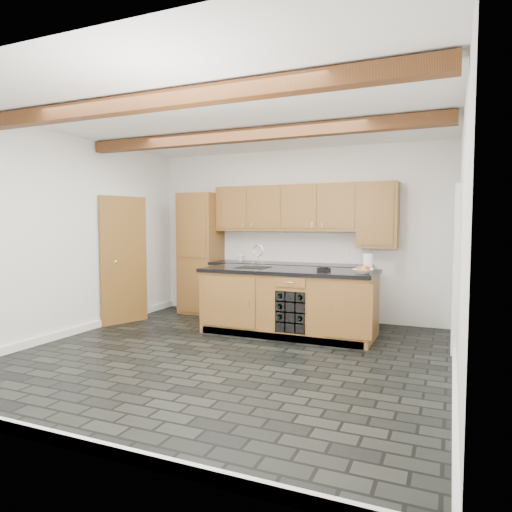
{
  "coord_description": "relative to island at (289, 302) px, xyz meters",
  "views": [
    {
      "loc": [
        2.42,
        -4.8,
        1.56
      ],
      "look_at": [
        0.01,
        0.8,
        1.14
      ],
      "focal_mm": 32.0,
      "sensor_mm": 36.0,
      "label": 1
    }
  ],
  "objects": [
    {
      "name": "room_shell",
      "position": [
        -0.39,
        -0.75,
        1.06
      ],
      "size": [
        5.01,
        5.0,
        5.0
      ],
      "color": "white",
      "rests_on": "ground"
    },
    {
      "name": "back_cabinetry",
      "position": [
        -0.68,
        0.95,
        0.51
      ],
      "size": [
        3.65,
        0.62,
        2.2
      ],
      "color": "brown",
      "rests_on": "ground"
    },
    {
      "name": "paper_towel",
      "position": [
        1.07,
        0.2,
        0.58
      ],
      "size": [
        0.13,
        0.13,
        0.23
      ],
      "primitive_type": "cylinder",
      "color": "white",
      "rests_on": "island"
    },
    {
      "name": "fruit_bowl",
      "position": [
        1.07,
        -0.19,
        0.5
      ],
      "size": [
        0.29,
        0.29,
        0.06
      ],
      "primitive_type": "imported",
      "rotation": [
        0.0,
        0.0,
        -0.18
      ],
      "color": "silver",
      "rests_on": "island"
    },
    {
      "name": "ground",
      "position": [
        -0.31,
        -1.28,
        -0.47
      ],
      "size": [
        5.0,
        5.0,
        0.0
      ],
      "primitive_type": "plane",
      "color": "black",
      "rests_on": "ground"
    },
    {
      "name": "island",
      "position": [
        0.0,
        0.0,
        0.0
      ],
      "size": [
        2.48,
        0.96,
        0.93
      ],
      "color": "brown",
      "rests_on": "ground"
    },
    {
      "name": "faucet",
      "position": [
        -0.56,
        0.05,
        0.5
      ],
      "size": [
        0.45,
        0.4,
        0.34
      ],
      "color": "black",
      "rests_on": "island"
    },
    {
      "name": "kitchen_scale",
      "position": [
        0.52,
        -0.06,
        0.49
      ],
      "size": [
        0.2,
        0.16,
        0.05
      ],
      "rotation": [
        0.0,
        0.0,
        0.4
      ],
      "color": "black",
      "rests_on": "island"
    },
    {
      "name": "fruit_cluster",
      "position": [
        1.07,
        -0.19,
        0.53
      ],
      "size": [
        0.16,
        0.17,
        0.07
      ],
      "color": "#B52418",
      "rests_on": "fruit_bowl"
    },
    {
      "name": "mug",
      "position": [
        -1.21,
        0.98,
        0.52
      ],
      "size": [
        0.13,
        0.13,
        0.1
      ],
      "primitive_type": "imported",
      "rotation": [
        0.0,
        0.0,
        -0.25
      ],
      "color": "white",
      "rests_on": "back_cabinetry"
    }
  ]
}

